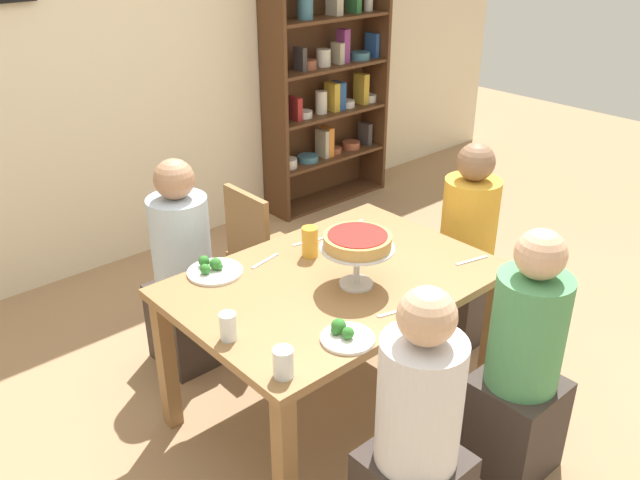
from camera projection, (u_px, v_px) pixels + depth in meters
ground_plane at (333, 407)px, 3.32m from camera, size 12.00×12.00×0.00m
rear_partition at (96, 55)px, 4.17m from camera, size 8.00×0.12×2.80m
dining_table at (335, 295)px, 3.03m from camera, size 1.42×0.98×0.74m
bookshelf at (325, 66)px, 5.21m from camera, size 1.10×0.30×2.21m
diner_near_right at (521, 373)px, 2.78m from camera, size 0.34×0.34×1.15m
diner_head_east at (466, 258)px, 3.69m from camera, size 0.34×0.34×1.15m
diner_far_left at (185, 280)px, 3.47m from camera, size 0.34×0.34×1.15m
diner_near_left at (416, 448)px, 2.39m from camera, size 0.34×0.34×1.15m
chair_far_right at (264, 251)px, 3.77m from camera, size 0.40×0.40×0.87m
deep_dish_pizza_stand at (357, 244)px, 2.85m from camera, size 0.32×0.32×0.25m
salad_plate_near_diner at (213, 269)px, 3.02m from camera, size 0.25×0.25×0.07m
salad_plate_far_diner at (345, 335)px, 2.56m from camera, size 0.21×0.21×0.07m
beer_glass_amber_tall at (310, 242)px, 3.15m from camera, size 0.08×0.08×0.15m
water_glass_clear_near at (283, 363)px, 2.34m from camera, size 0.08×0.08×0.11m
water_glass_clear_far at (228, 326)px, 2.54m from camera, size 0.07×0.07×0.11m
cutlery_fork_near at (309, 241)px, 3.31m from camera, size 0.18×0.06×0.00m
cutlery_knife_near at (265, 261)px, 3.13m from camera, size 0.18×0.05×0.00m
cutlery_fork_far at (397, 312)px, 2.73m from camera, size 0.18×0.07×0.00m
cutlery_knife_far at (355, 226)px, 3.46m from camera, size 0.18×0.07×0.00m
cutlery_spare_fork at (472, 260)px, 3.13m from camera, size 0.18×0.06×0.00m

